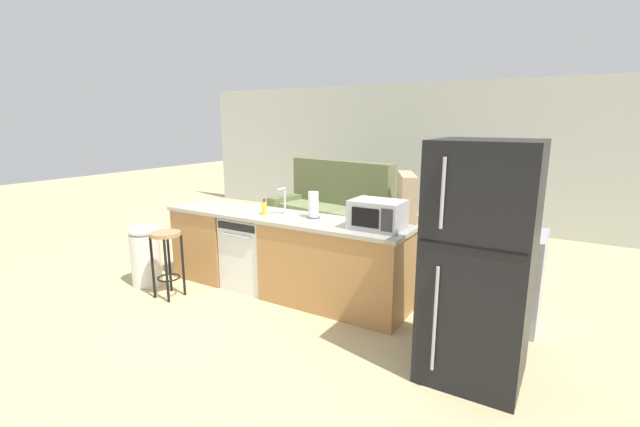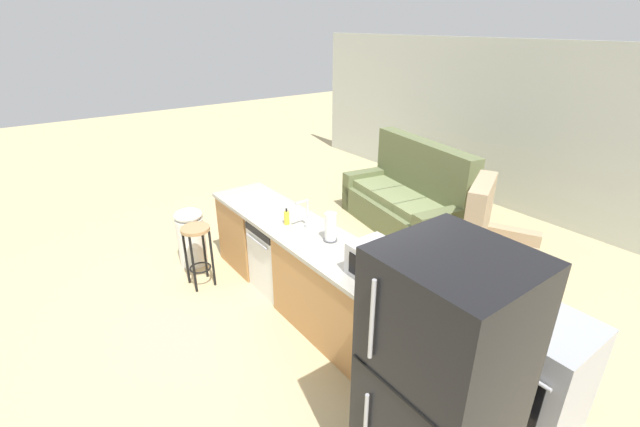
% 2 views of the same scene
% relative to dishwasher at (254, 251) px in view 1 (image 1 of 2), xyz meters
% --- Properties ---
extents(ground_plane, '(24.00, 24.00, 0.00)m').
position_rel_dishwasher_xyz_m(ground_plane, '(0.25, 0.00, -0.42)').
color(ground_plane, tan).
extents(wall_back, '(10.00, 0.06, 2.60)m').
position_rel_dishwasher_xyz_m(wall_back, '(0.55, 4.20, 0.88)').
color(wall_back, beige).
rests_on(wall_back, ground_plane).
extents(kitchen_counter, '(2.94, 0.66, 0.90)m').
position_rel_dishwasher_xyz_m(kitchen_counter, '(0.49, 0.00, -0.00)').
color(kitchen_counter, '#B77F47').
rests_on(kitchen_counter, ground_plane).
extents(dishwasher, '(0.58, 0.61, 0.84)m').
position_rel_dishwasher_xyz_m(dishwasher, '(0.00, 0.00, 0.00)').
color(dishwasher, white).
rests_on(dishwasher, ground_plane).
extents(stove_range, '(0.76, 0.68, 0.90)m').
position_rel_dishwasher_xyz_m(stove_range, '(2.60, 0.55, 0.03)').
color(stove_range, '#A8AAB2').
rests_on(stove_range, ground_plane).
extents(refrigerator, '(0.72, 0.73, 1.79)m').
position_rel_dishwasher_xyz_m(refrigerator, '(2.60, -0.55, 0.48)').
color(refrigerator, black).
rests_on(refrigerator, ground_plane).
extents(microwave, '(0.50, 0.37, 0.28)m').
position_rel_dishwasher_xyz_m(microwave, '(1.55, -0.00, 0.62)').
color(microwave, '#B7B7BC').
rests_on(microwave, kitchen_counter).
extents(sink_faucet, '(0.07, 0.18, 0.30)m').
position_rel_dishwasher_xyz_m(sink_faucet, '(0.40, 0.07, 0.61)').
color(sink_faucet, silver).
rests_on(sink_faucet, kitchen_counter).
extents(paper_towel_roll, '(0.14, 0.14, 0.28)m').
position_rel_dishwasher_xyz_m(paper_towel_roll, '(0.77, 0.08, 0.62)').
color(paper_towel_roll, '#4C4C51').
rests_on(paper_towel_roll, kitchen_counter).
extents(soap_bottle, '(0.06, 0.06, 0.18)m').
position_rel_dishwasher_xyz_m(soap_bottle, '(0.21, -0.06, 0.55)').
color(soap_bottle, yellow).
rests_on(soap_bottle, kitchen_counter).
extents(kettle, '(0.21, 0.17, 0.19)m').
position_rel_dishwasher_xyz_m(kettle, '(2.43, 0.42, 0.56)').
color(kettle, silver).
rests_on(kettle, stove_range).
extents(bar_stool, '(0.32, 0.32, 0.74)m').
position_rel_dishwasher_xyz_m(bar_stool, '(-0.60, -0.75, 0.11)').
color(bar_stool, tan).
rests_on(bar_stool, ground_plane).
extents(trash_bin, '(0.35, 0.35, 0.74)m').
position_rel_dishwasher_xyz_m(trash_bin, '(-1.12, -0.64, -0.04)').
color(trash_bin, white).
rests_on(trash_bin, ground_plane).
extents(couch, '(2.13, 1.24, 1.27)m').
position_rel_dishwasher_xyz_m(couch, '(-0.29, 2.36, -0.03)').
color(couch, '#667047').
rests_on(couch, ground_plane).
extents(armchair, '(1.09, 1.11, 1.20)m').
position_rel_dishwasher_xyz_m(armchair, '(1.31, 2.05, -0.07)').
color(armchair, tan).
rests_on(armchair, ground_plane).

